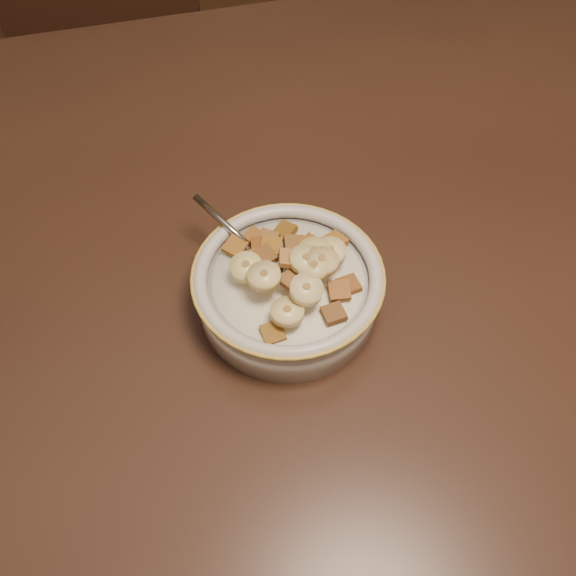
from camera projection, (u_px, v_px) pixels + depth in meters
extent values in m
cube|color=#422816|center=(262.00, 479.00, 1.36)|extent=(4.00, 4.50, 0.10)
cube|color=#311D14|center=(240.00, 243.00, 0.73)|extent=(1.42, 0.93, 0.04)
cube|color=black|center=(114.00, 95.00, 1.30)|extent=(0.47, 0.47, 0.94)
cylinder|color=#B4B1AC|center=(288.00, 293.00, 0.64)|extent=(0.18, 0.18, 0.04)
cylinder|color=white|center=(288.00, 280.00, 0.62)|extent=(0.15, 0.15, 0.00)
ellipsoid|color=#999999|center=(267.00, 262.00, 0.63)|extent=(0.05, 0.05, 0.01)
cube|color=brown|center=(285.00, 231.00, 0.65)|extent=(0.03, 0.03, 0.01)
cube|color=brown|center=(261.00, 258.00, 0.62)|extent=(0.03, 0.03, 0.01)
cube|color=brown|center=(267.00, 240.00, 0.64)|extent=(0.03, 0.03, 0.01)
cube|color=brown|center=(334.00, 313.00, 0.59)|extent=(0.02, 0.02, 0.01)
cube|color=brown|center=(254.00, 238.00, 0.64)|extent=(0.03, 0.03, 0.01)
cube|color=brown|center=(291.00, 280.00, 0.60)|extent=(0.03, 0.03, 0.01)
cube|color=brown|center=(339.00, 291.00, 0.60)|extent=(0.02, 0.02, 0.01)
cube|color=brown|center=(262.00, 245.00, 0.63)|extent=(0.02, 0.02, 0.01)
cube|color=brown|center=(320.00, 248.00, 0.64)|extent=(0.02, 0.02, 0.01)
cube|color=olive|center=(273.00, 333.00, 0.58)|extent=(0.02, 0.02, 0.01)
cube|color=brown|center=(290.00, 258.00, 0.60)|extent=(0.02, 0.02, 0.01)
cube|color=brown|center=(349.00, 285.00, 0.61)|extent=(0.02, 0.02, 0.01)
cube|color=#995A20|center=(262.00, 257.00, 0.62)|extent=(0.02, 0.02, 0.01)
cube|color=brown|center=(294.00, 244.00, 0.63)|extent=(0.02, 0.02, 0.01)
cube|color=brown|center=(235.00, 247.00, 0.63)|extent=(0.03, 0.03, 0.01)
cube|color=brown|center=(271.00, 246.00, 0.63)|extent=(0.03, 0.03, 0.01)
cube|color=brown|center=(301.00, 255.00, 0.62)|extent=(0.03, 0.03, 0.01)
cube|color=brown|center=(264.00, 256.00, 0.62)|extent=(0.03, 0.03, 0.01)
cube|color=brown|center=(311.00, 244.00, 0.64)|extent=(0.03, 0.03, 0.01)
cube|color=#9D631C|center=(335.00, 241.00, 0.64)|extent=(0.03, 0.03, 0.01)
cylinder|color=#D6BE70|center=(287.00, 312.00, 0.58)|extent=(0.03, 0.03, 0.01)
cylinder|color=#E0C777|center=(330.00, 252.00, 0.61)|extent=(0.04, 0.04, 0.01)
cylinder|color=#E4CD7A|center=(264.00, 276.00, 0.58)|extent=(0.04, 0.04, 0.01)
cylinder|color=#E7D179|center=(246.00, 267.00, 0.60)|extent=(0.04, 0.04, 0.01)
cylinder|color=#E8D97F|center=(315.00, 252.00, 0.60)|extent=(0.04, 0.04, 0.01)
cylinder|color=#D3BC78|center=(322.00, 262.00, 0.60)|extent=(0.03, 0.03, 0.01)
cylinder|color=beige|center=(306.00, 260.00, 0.60)|extent=(0.04, 0.04, 0.01)
cylinder|color=#CEC680|center=(314.00, 267.00, 0.59)|extent=(0.04, 0.04, 0.01)
cylinder|color=#FFE8AB|center=(306.00, 290.00, 0.58)|extent=(0.03, 0.03, 0.02)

